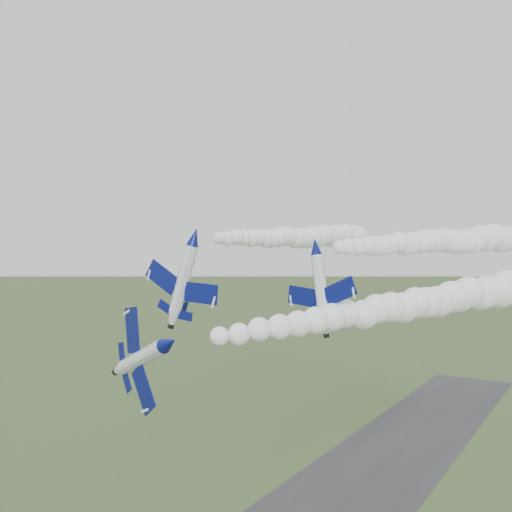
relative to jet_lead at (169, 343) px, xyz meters
The scene contains 6 objects.
jet_lead is the anchor object (origin of this frame).
smoke_trail_jet_lead 42.38m from the jet_lead, 70.87° to the left, with size 5.77×79.52×5.77m, color white, non-canonical shape.
jet_pair_left 26.26m from the jet_lead, 122.87° to the left, with size 11.21×14.02×4.49m.
smoke_trail_jet_pair_left 60.69m from the jet_lead, 105.26° to the left, with size 5.16×67.35×5.16m, color white, non-canonical shape.
jet_pair_right 23.06m from the jet_lead, 79.28° to the left, with size 9.66×11.49×3.06m.
smoke_trail_jet_pair_right 51.91m from the jet_lead, 77.62° to the left, with size 4.65×53.67×4.65m, color white, non-canonical shape.
Camera 1 is at (38.77, -39.91, 42.31)m, focal length 40.00 mm.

